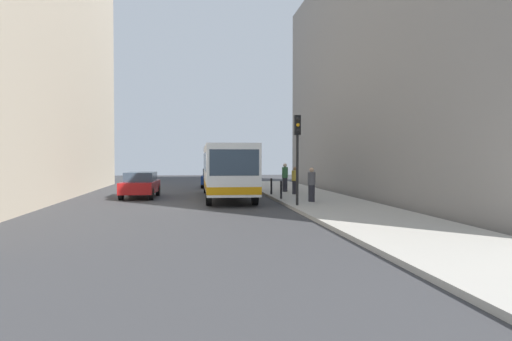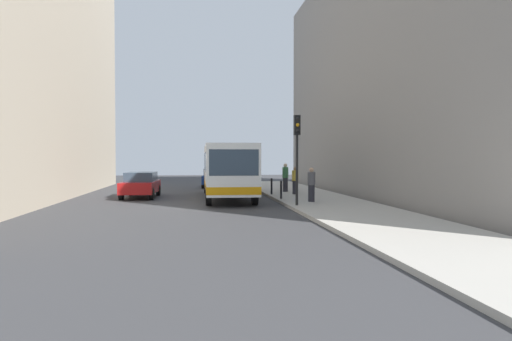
% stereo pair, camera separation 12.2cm
% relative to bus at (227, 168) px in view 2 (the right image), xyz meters
% --- Properties ---
extents(ground_plane, '(80.00, 80.00, 0.00)m').
position_rel_bus_xyz_m(ground_plane, '(-0.77, -4.14, -1.73)').
color(ground_plane, '#38383A').
extents(sidewalk, '(4.40, 40.00, 0.15)m').
position_rel_bus_xyz_m(sidewalk, '(4.63, -4.14, -1.65)').
color(sidewalk, '#ADA89E').
rests_on(sidewalk, ground).
extents(building_right, '(7.00, 32.00, 15.30)m').
position_rel_bus_xyz_m(building_right, '(10.73, -0.14, 5.92)').
color(building_right, gray).
rests_on(building_right, ground).
extents(bus, '(2.65, 11.05, 3.00)m').
position_rel_bus_xyz_m(bus, '(0.00, 0.00, 0.00)').
color(bus, white).
rests_on(bus, ground).
extents(car_beside_bus, '(2.01, 4.47, 1.48)m').
position_rel_bus_xyz_m(car_beside_bus, '(-4.94, 0.95, -0.94)').
color(car_beside_bus, maroon).
rests_on(car_beside_bus, ground).
extents(car_behind_bus, '(2.13, 4.52, 1.48)m').
position_rel_bus_xyz_m(car_behind_bus, '(-0.29, 10.14, -0.94)').
color(car_behind_bus, navy).
rests_on(car_behind_bus, ground).
extents(traffic_light, '(0.28, 0.33, 4.10)m').
position_rel_bus_xyz_m(traffic_light, '(2.78, -5.92, 1.28)').
color(traffic_light, black).
rests_on(traffic_light, sidewalk).
extents(bollard_near, '(0.11, 0.11, 0.95)m').
position_rel_bus_xyz_m(bollard_near, '(2.68, -2.51, -1.10)').
color(bollard_near, black).
rests_on(bollard_near, sidewalk).
extents(bollard_mid, '(0.11, 0.11, 0.95)m').
position_rel_bus_xyz_m(bollard_mid, '(2.68, 0.60, -1.10)').
color(bollard_mid, black).
rests_on(bollard_mid, sidewalk).
extents(pedestrian_near_signal, '(0.38, 0.38, 1.68)m').
position_rel_bus_xyz_m(pedestrian_near_signal, '(3.87, -4.31, -0.74)').
color(pedestrian_near_signal, '#26262D').
rests_on(pedestrian_near_signal, sidewalk).
extents(pedestrian_mid_sidewalk, '(0.38, 0.38, 1.63)m').
position_rel_bus_xyz_m(pedestrian_mid_sidewalk, '(4.08, 0.44, -0.77)').
color(pedestrian_mid_sidewalk, '#26262D').
rests_on(pedestrian_mid_sidewalk, sidewalk).
extents(pedestrian_far_sidewalk, '(0.38, 0.38, 1.81)m').
position_rel_bus_xyz_m(pedestrian_far_sidewalk, '(3.91, 2.63, -0.67)').
color(pedestrian_far_sidewalk, '#26262D').
rests_on(pedestrian_far_sidewalk, sidewalk).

